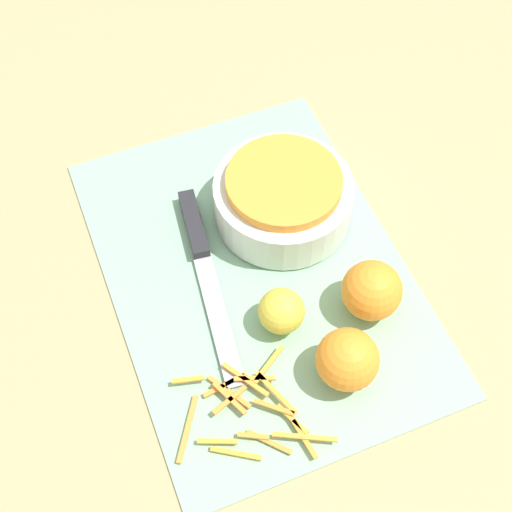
{
  "coord_description": "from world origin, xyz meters",
  "views": [
    {
      "loc": [
        0.41,
        -0.16,
        0.72
      ],
      "look_at": [
        0.0,
        0.0,
        0.04
      ],
      "focal_mm": 50.0,
      "sensor_mm": 36.0,
      "label": 1
    }
  ],
  "objects": [
    {
      "name": "orange_left",
      "position": [
        0.16,
        0.04,
        0.04
      ],
      "size": [
        0.07,
        0.07,
        0.07
      ],
      "color": "orange",
      "rests_on": "cutting_board"
    },
    {
      "name": "orange_right",
      "position": [
        0.09,
        0.1,
        0.04
      ],
      "size": [
        0.07,
        0.07,
        0.07
      ],
      "color": "orange",
      "rests_on": "cutting_board"
    },
    {
      "name": "peel_pile",
      "position": [
        0.16,
        -0.07,
        0.01
      ],
      "size": [
        0.13,
        0.16,
        0.01
      ],
      "color": "orange",
      "rests_on": "cutting_board"
    },
    {
      "name": "cutting_board",
      "position": [
        0.0,
        0.0,
        0.0
      ],
      "size": [
        0.48,
        0.34,
        0.01
      ],
      "color": "#84B793",
      "rests_on": "ground_plane"
    },
    {
      "name": "bowl_speckled",
      "position": [
        -0.06,
        0.06,
        0.04
      ],
      "size": [
        0.17,
        0.17,
        0.07
      ],
      "color": "silver",
      "rests_on": "cutting_board"
    },
    {
      "name": "lemon",
      "position": [
        0.07,
        -0.0,
        0.03
      ],
      "size": [
        0.05,
        0.05,
        0.05
      ],
      "color": "gold",
      "rests_on": "cutting_board"
    },
    {
      "name": "knife",
      "position": [
        -0.05,
        -0.05,
        0.01
      ],
      "size": [
        0.26,
        0.05,
        0.02
      ],
      "rotation": [
        0.0,
        0.0,
        -0.12
      ],
      "color": "#232328",
      "rests_on": "cutting_board"
    },
    {
      "name": "ground_plane",
      "position": [
        0.0,
        0.0,
        0.0
      ],
      "size": [
        4.0,
        4.0,
        0.0
      ],
      "primitive_type": "plane",
      "color": "tan"
    }
  ]
}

